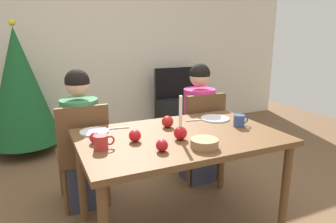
# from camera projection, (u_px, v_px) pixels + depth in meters

# --- Properties ---
(back_wall) EXTENTS (6.40, 0.10, 2.60)m
(back_wall) POSITION_uv_depth(u_px,v_px,m) (98.00, 44.00, 4.26)
(back_wall) COLOR beige
(back_wall) RESTS_ON ground
(dining_table) EXTENTS (1.40, 0.90, 0.75)m
(dining_table) POSITION_uv_depth(u_px,v_px,m) (180.00, 146.00, 2.13)
(dining_table) COLOR brown
(dining_table) RESTS_ON ground
(chair_left) EXTENTS (0.40, 0.40, 0.90)m
(chair_left) POSITION_uv_depth(u_px,v_px,m) (83.00, 150.00, 2.47)
(chair_left) COLOR brown
(chair_left) RESTS_ON ground
(chair_right) EXTENTS (0.40, 0.40, 0.90)m
(chair_right) POSITION_uv_depth(u_px,v_px,m) (200.00, 132.00, 2.92)
(chair_right) COLOR brown
(chair_right) RESTS_ON ground
(person_left_child) EXTENTS (0.30, 0.30, 1.17)m
(person_left_child) POSITION_uv_depth(u_px,v_px,m) (82.00, 142.00, 2.49)
(person_left_child) COLOR #33384C
(person_left_child) RESTS_ON ground
(person_right_child) EXTENTS (0.30, 0.30, 1.17)m
(person_right_child) POSITION_uv_depth(u_px,v_px,m) (199.00, 125.00, 2.93)
(person_right_child) COLOR #33384C
(person_right_child) RESTS_ON ground
(tv_stand) EXTENTS (0.64, 0.40, 0.48)m
(tv_stand) POSITION_uv_depth(u_px,v_px,m) (178.00, 112.00, 4.72)
(tv_stand) COLOR black
(tv_stand) RESTS_ON ground
(tv) EXTENTS (0.79, 0.05, 0.46)m
(tv) POSITION_uv_depth(u_px,v_px,m) (179.00, 83.00, 4.60)
(tv) COLOR black
(tv) RESTS_ON tv_stand
(christmas_tree) EXTENTS (0.83, 0.83, 1.60)m
(christmas_tree) POSITION_uv_depth(u_px,v_px,m) (20.00, 86.00, 3.56)
(christmas_tree) COLOR brown
(christmas_tree) RESTS_ON ground
(candle_centerpiece) EXTENTS (0.09, 0.09, 0.30)m
(candle_centerpiece) POSITION_uv_depth(u_px,v_px,m) (180.00, 131.00, 2.00)
(candle_centerpiece) COLOR red
(candle_centerpiece) RESTS_ON dining_table
(plate_left) EXTENTS (0.21, 0.21, 0.01)m
(plate_left) POSITION_uv_depth(u_px,v_px,m) (94.00, 132.00, 2.15)
(plate_left) COLOR silver
(plate_left) RESTS_ON dining_table
(plate_right) EXTENTS (0.23, 0.23, 0.01)m
(plate_right) POSITION_uv_depth(u_px,v_px,m) (215.00, 119.00, 2.49)
(plate_right) COLOR silver
(plate_right) RESTS_ON dining_table
(mug_left) EXTENTS (0.13, 0.09, 0.09)m
(mug_left) POSITION_uv_depth(u_px,v_px,m) (101.00, 142.00, 1.83)
(mug_left) COLOR #B72D2D
(mug_left) RESTS_ON dining_table
(mug_right) EXTENTS (0.13, 0.08, 0.09)m
(mug_right) POSITION_uv_depth(u_px,v_px,m) (239.00, 121.00, 2.28)
(mug_right) COLOR #33477F
(mug_right) RESTS_ON dining_table
(fork_left) EXTENTS (0.18, 0.04, 0.01)m
(fork_left) POSITION_uv_depth(u_px,v_px,m) (117.00, 128.00, 2.24)
(fork_left) COLOR silver
(fork_left) RESTS_ON dining_table
(fork_right) EXTENTS (0.18, 0.04, 0.01)m
(fork_right) POSITION_uv_depth(u_px,v_px,m) (196.00, 120.00, 2.45)
(fork_right) COLOR silver
(fork_right) RESTS_ON dining_table
(bowl_walnuts) EXTENTS (0.17, 0.17, 0.06)m
(bowl_walnuts) POSITION_uv_depth(u_px,v_px,m) (204.00, 143.00, 1.86)
(bowl_walnuts) COLOR #99754C
(bowl_walnuts) RESTS_ON dining_table
(apple_near_candle) EXTENTS (0.07, 0.07, 0.07)m
(apple_near_candle) POSITION_uv_depth(u_px,v_px,m) (162.00, 145.00, 1.80)
(apple_near_candle) COLOR #B5141F
(apple_near_candle) RESTS_ON dining_table
(apple_by_left_plate) EXTENTS (0.09, 0.09, 0.09)m
(apple_by_left_plate) POSITION_uv_depth(u_px,v_px,m) (167.00, 122.00, 2.26)
(apple_by_left_plate) COLOR #B31C17
(apple_by_left_plate) RESTS_ON dining_table
(apple_by_right_mug) EXTENTS (0.08, 0.08, 0.08)m
(apple_by_right_mug) POSITION_uv_depth(u_px,v_px,m) (135.00, 136.00, 1.96)
(apple_by_right_mug) COLOR red
(apple_by_right_mug) RESTS_ON dining_table
(apple_far_edge) EXTENTS (0.07, 0.07, 0.07)m
(apple_far_edge) POSITION_uv_depth(u_px,v_px,m) (95.00, 138.00, 1.94)
(apple_far_edge) COLOR red
(apple_far_edge) RESTS_ON dining_table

